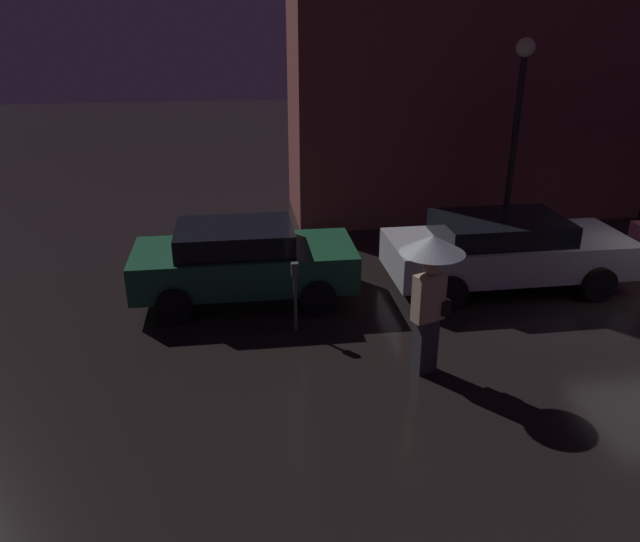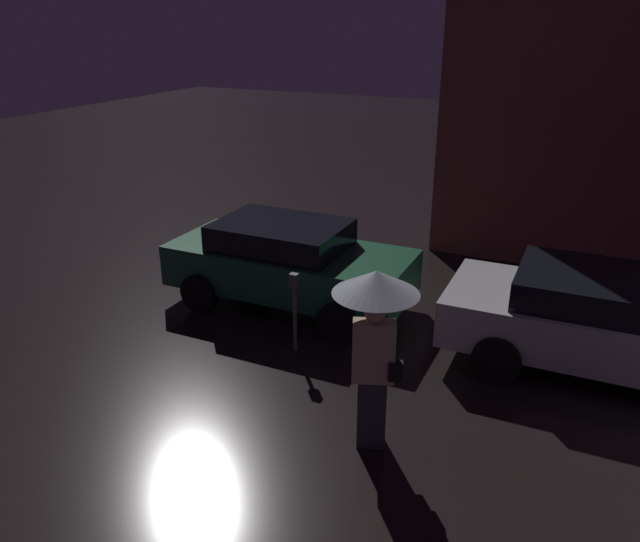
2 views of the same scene
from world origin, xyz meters
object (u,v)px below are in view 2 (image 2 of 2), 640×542
at_px(parked_car_silver, 618,323).
at_px(parking_meter, 294,303).
at_px(pedestrian_with_umbrella, 375,320).
at_px(parked_car_green, 289,262).

xyz_separation_m(parked_car_silver, parking_meter, (-4.25, -1.32, 0.00)).
height_order(parked_car_silver, pedestrian_with_umbrella, pedestrian_with_umbrella).
height_order(pedestrian_with_umbrella, parking_meter, pedestrian_with_umbrella).
xyz_separation_m(pedestrian_with_umbrella, parking_meter, (-1.79, 1.58, -0.84)).
height_order(parked_car_silver, parking_meter, parked_car_silver).
height_order(parked_car_green, pedestrian_with_umbrella, pedestrian_with_umbrella).
xyz_separation_m(parked_car_green, pedestrian_with_umbrella, (2.63, -2.98, 0.83)).
height_order(parked_car_green, parking_meter, parked_car_green).
relative_size(parked_car_green, parking_meter, 3.32).
bearing_deg(parking_meter, parked_car_silver, 17.22).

